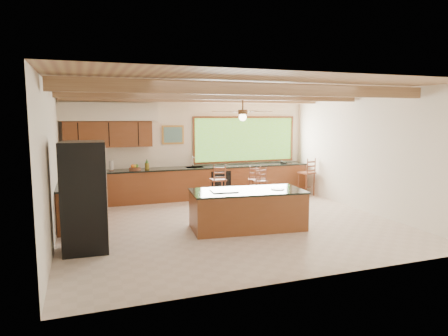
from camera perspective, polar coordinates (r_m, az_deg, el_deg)
name	(u,v)px	position (r m, az deg, el deg)	size (l,w,h in m)	color
ground	(230,223)	(9.01, 0.86, -7.93)	(7.20, 7.20, 0.00)	beige
room_shell	(213,124)	(9.25, -1.54, 6.36)	(7.27, 6.54, 3.02)	white
counter_run	(170,187)	(11.05, -7.76, -2.65)	(7.12, 3.10, 1.22)	brown
island	(247,209)	(8.55, 3.35, -5.91)	(2.48, 1.36, 0.85)	brown
refrigerator	(84,197)	(7.44, -19.34, -3.93)	(0.79, 0.77, 1.95)	black
bar_stool_a	(255,180)	(11.20, 4.51, -1.75)	(0.47, 0.47, 1.02)	brown
bar_stool_b	(219,180)	(10.79, -0.76, -1.80)	(0.42, 0.42, 1.11)	brown
bar_stool_c	(260,182)	(11.03, 5.17, -1.95)	(0.40, 0.40, 1.00)	brown
bar_stool_d	(308,173)	(12.21, 11.86, -0.76)	(0.50, 0.50, 1.14)	brown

